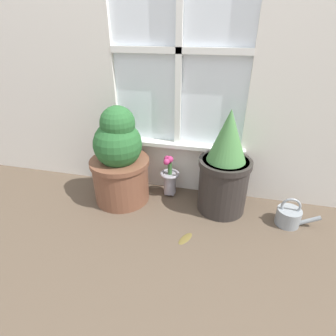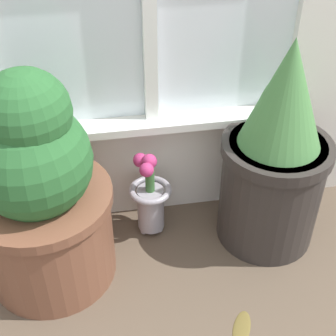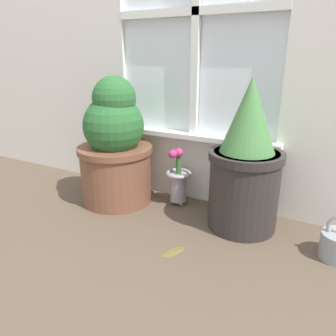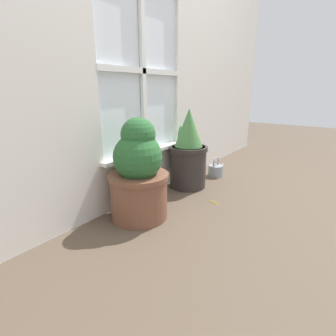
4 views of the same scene
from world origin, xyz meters
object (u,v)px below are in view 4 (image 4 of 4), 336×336
object	(u,v)px
potted_plant_left	(138,175)
potted_plant_right	(188,153)
flower_vase	(155,181)
watering_can	(216,170)

from	to	relation	value
potted_plant_left	potted_plant_right	world-z (taller)	potted_plant_right
flower_vase	watering_can	bearing A→B (deg)	-10.42
potted_plant_left	flower_vase	xyz separation A→B (m)	(0.29, 0.11, -0.15)
watering_can	potted_plant_right	bearing A→B (deg)	170.30
potted_plant_left	watering_can	distance (m)	1.06
potted_plant_left	watering_can	xyz separation A→B (m)	(1.03, -0.03, -0.23)
potted_plant_right	flower_vase	bearing A→B (deg)	168.78
potted_plant_left	watering_can	world-z (taller)	potted_plant_left
flower_vase	potted_plant_right	bearing A→B (deg)	-11.22
potted_plant_right	watering_can	world-z (taller)	potted_plant_right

